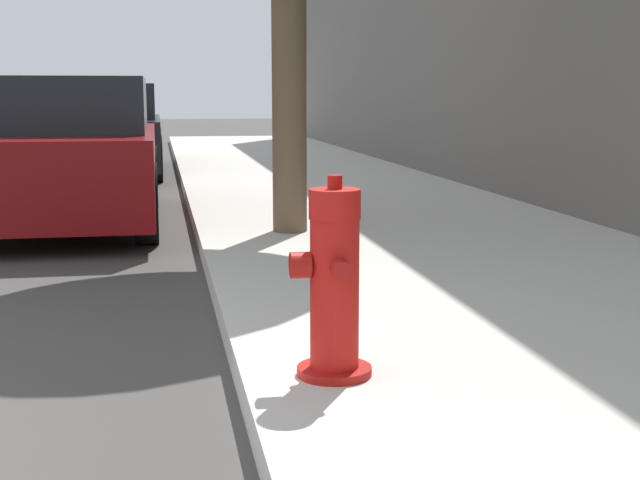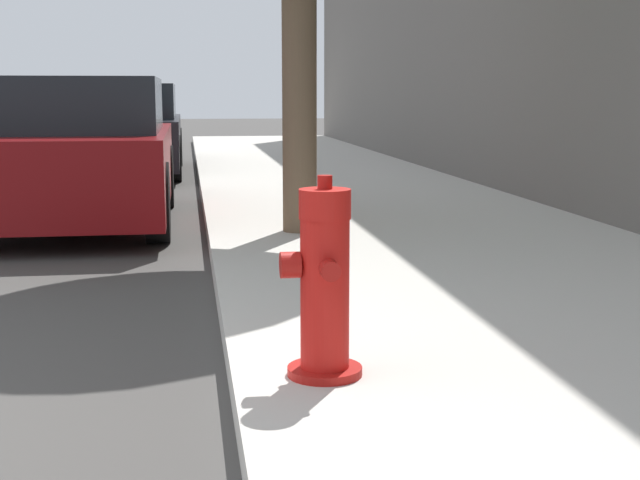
{
  "view_description": "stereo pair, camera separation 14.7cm",
  "coord_description": "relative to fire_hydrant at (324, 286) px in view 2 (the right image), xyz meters",
  "views": [
    {
      "loc": [
        1.84,
        -2.99,
        1.26
      ],
      "look_at": [
        2.67,
        1.57,
        0.49
      ],
      "focal_mm": 50.0,
      "sensor_mm": 36.0,
      "label": 1
    },
    {
      "loc": [
        1.99,
        -3.02,
        1.26
      ],
      "look_at": [
        2.67,
        1.57,
        0.49
      ],
      "focal_mm": 50.0,
      "sensor_mm": 36.0,
      "label": 2
    }
  ],
  "objects": [
    {
      "name": "parked_car_mid",
      "position": [
        -1.47,
        10.75,
        0.16
      ],
      "size": [
        1.73,
        4.43,
        1.38
      ],
      "color": "black",
      "rests_on": "ground_plane"
    },
    {
      "name": "fire_hydrant",
      "position": [
        0.0,
        0.0,
        0.0
      ],
      "size": [
        0.33,
        0.32,
        0.8
      ],
      "color": "#A91511",
      "rests_on": "sidewalk_slab"
    },
    {
      "name": "parked_car_near",
      "position": [
        -1.58,
        5.33,
        0.17
      ],
      "size": [
        1.81,
        3.83,
        1.39
      ],
      "color": "maroon",
      "rests_on": "ground_plane"
    }
  ]
}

